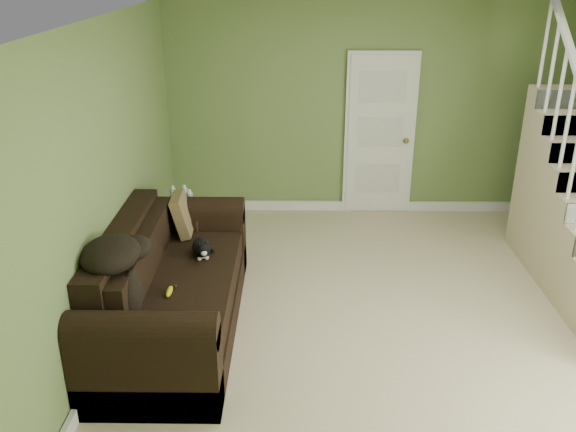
{
  "coord_description": "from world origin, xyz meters",
  "views": [
    {
      "loc": [
        -0.93,
        -4.59,
        3.03
      ],
      "look_at": [
        -1.0,
        0.43,
        0.89
      ],
      "focal_mm": 38.0,
      "sensor_mm": 36.0,
      "label": 1
    }
  ],
  "objects_px": {
    "sofa": "(169,292)",
    "banana": "(169,291)",
    "side_table": "(186,236)",
    "cat": "(201,248)"
  },
  "relations": [
    {
      "from": "side_table",
      "to": "banana",
      "type": "xyz_separation_m",
      "value": [
        0.14,
        -1.52,
        0.22
      ]
    },
    {
      "from": "sofa",
      "to": "cat",
      "type": "xyz_separation_m",
      "value": [
        0.24,
        0.37,
        0.24
      ]
    },
    {
      "from": "banana",
      "to": "cat",
      "type": "bearing_deg",
      "value": 77.08
    },
    {
      "from": "cat",
      "to": "banana",
      "type": "bearing_deg",
      "value": -118.66
    },
    {
      "from": "side_table",
      "to": "cat",
      "type": "relative_size",
      "value": 1.93
    },
    {
      "from": "sofa",
      "to": "banana",
      "type": "relative_size",
      "value": 14.51
    },
    {
      "from": "cat",
      "to": "banana",
      "type": "height_order",
      "value": "cat"
    },
    {
      "from": "side_table",
      "to": "banana",
      "type": "bearing_deg",
      "value": -84.81
    },
    {
      "from": "side_table",
      "to": "cat",
      "type": "bearing_deg",
      "value": -70.32
    },
    {
      "from": "sofa",
      "to": "banana",
      "type": "distance_m",
      "value": 0.36
    }
  ]
}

